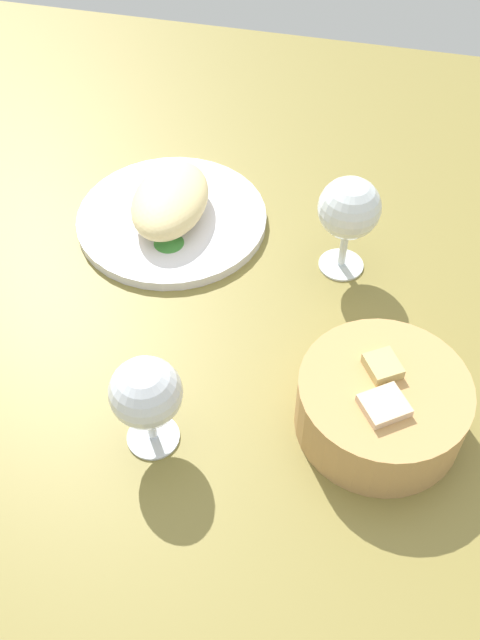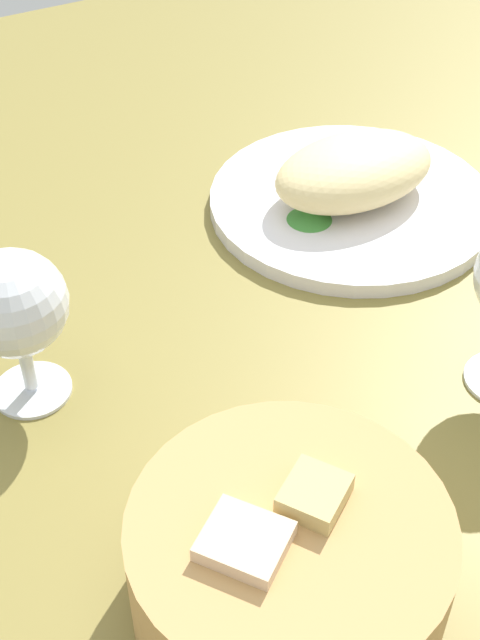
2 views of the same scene
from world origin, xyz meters
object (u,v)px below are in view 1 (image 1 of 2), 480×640
object	(u,v)px
plate	(172,219)
wine_glass_far	(349,211)
wine_glass_near	(146,395)
bread_basket	(381,405)

from	to	relation	value
plate	wine_glass_far	distance (cm)	26.17
wine_glass_near	wine_glass_far	bearing A→B (deg)	152.37
wine_glass_near	wine_glass_far	world-z (taller)	wine_glass_far
wine_glass_far	wine_glass_near	bearing A→B (deg)	-27.63
plate	wine_glass_far	xyz separation A→B (cm)	(3.06, 24.43, 8.86)
bread_basket	wine_glass_far	bearing A→B (deg)	-162.86
plate	wine_glass_far	size ratio (longest dim) A/B	1.90
plate	bread_basket	size ratio (longest dim) A/B	1.45
plate	wine_glass_near	world-z (taller)	wine_glass_near
bread_basket	wine_glass_near	world-z (taller)	wine_glass_near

